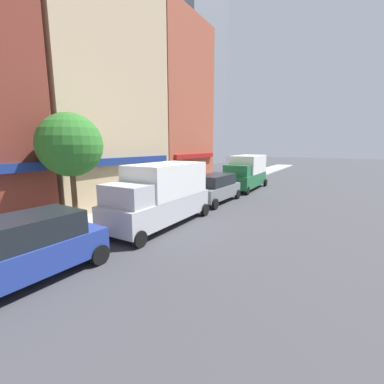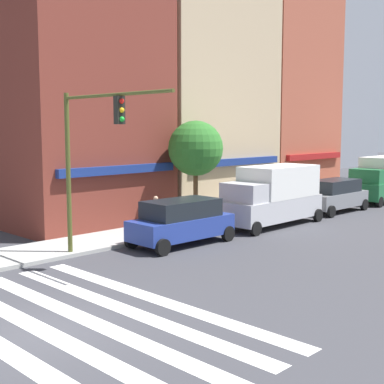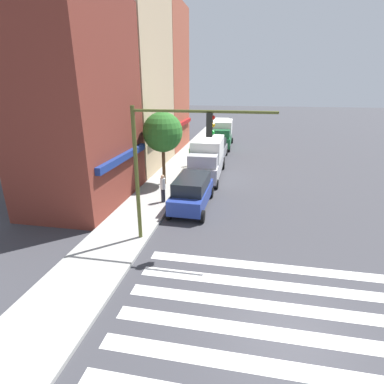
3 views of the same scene
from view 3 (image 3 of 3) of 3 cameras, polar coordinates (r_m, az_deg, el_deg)
ground_plane at (r=10.40m, az=17.87°, el=-24.63°), size 200.00×200.00×0.00m
sidewalk_left at (r=11.83m, az=-23.50°, el=-18.67°), size 120.00×3.00×0.15m
crosswalk_stripes at (r=10.40m, az=17.87°, el=-24.61°), size 7.75×10.80×0.01m
storefront_row at (r=27.61m, az=-11.06°, el=19.67°), size 25.03×5.30×15.45m
traffic_signal at (r=12.98m, az=-4.77°, el=7.61°), size 0.32×6.02×6.30m
suv_blue at (r=18.01m, az=-0.00°, el=0.09°), size 4.75×2.12×1.94m
box_truck_silver at (r=24.02m, az=2.90°, el=6.52°), size 6.22×2.42×3.04m
suv_grey at (r=30.11m, az=4.53°, el=8.15°), size 4.74×2.12×1.94m
box_truck_green at (r=36.38m, az=5.72°, el=11.04°), size 6.26×2.42×3.04m
pedestrian_white_shirt at (r=18.60m, az=-5.56°, el=0.78°), size 0.32×0.32×1.77m
pedestrian_green_top at (r=26.94m, az=-0.26°, el=6.90°), size 0.32×0.32×1.77m
street_tree at (r=21.47m, az=-5.61°, el=11.25°), size 2.80×2.80×5.20m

